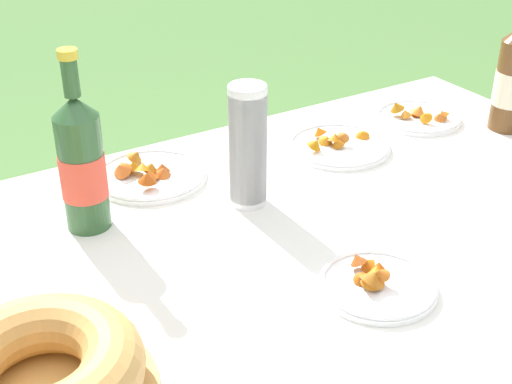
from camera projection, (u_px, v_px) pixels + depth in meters
The scene contains 9 objects.
garden_table at pixel (292, 311), 1.19m from camera, with size 1.75×1.18×0.77m.
tablecloth at pixel (293, 286), 1.17m from camera, with size 1.76×1.19×0.10m.
bundt_cake at pixel (40, 372), 0.91m from camera, with size 0.30×0.30×0.09m.
cup_stack at pixel (248, 147), 1.32m from camera, with size 0.07×0.07×0.24m.
cider_bottle_green at pixel (82, 164), 1.25m from camera, with size 0.08×0.08×0.33m.
snack_plate_near at pixel (338, 145), 1.59m from camera, with size 0.23×0.23×0.05m.
snack_plate_left at pixel (377, 282), 1.13m from camera, with size 0.19×0.19×0.06m.
snack_plate_right at pixel (418, 116), 1.73m from camera, with size 0.21×0.21×0.05m.
snack_plate_far at pixel (148, 174), 1.46m from camera, with size 0.23×0.23×0.05m.
Camera 1 is at (-0.54, -0.78, 1.46)m, focal length 50.00 mm.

